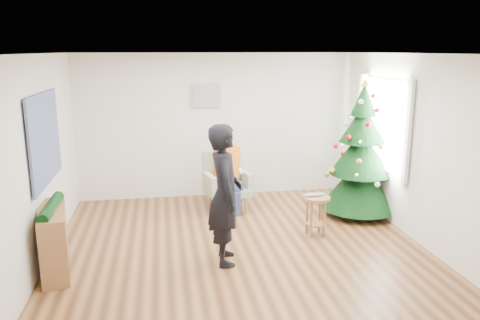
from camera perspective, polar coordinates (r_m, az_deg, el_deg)
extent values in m
plane|color=brown|center=(6.50, 0.01, -10.73)|extent=(5.00, 5.00, 0.00)
plane|color=white|center=(5.94, 0.02, 12.85)|extent=(5.00, 5.00, 0.00)
plane|color=silver|center=(8.52, -2.81, 4.18)|extent=(5.00, 0.00, 5.00)
plane|color=silver|center=(3.75, 6.48, -7.83)|extent=(5.00, 0.00, 5.00)
plane|color=silver|center=(6.19, -23.44, -0.38)|extent=(0.00, 5.00, 5.00)
plane|color=silver|center=(6.95, 20.80, 1.24)|extent=(0.00, 5.00, 5.00)
cube|color=white|center=(7.76, 17.05, 4.21)|extent=(0.04, 1.30, 1.40)
cube|color=white|center=(7.10, 19.50, 3.23)|extent=(0.05, 0.25, 1.50)
cube|color=white|center=(8.42, 14.60, 5.04)|extent=(0.05, 0.25, 1.50)
cylinder|color=#3F2816|center=(7.99, 14.16, -5.40)|extent=(0.09, 0.09, 0.28)
cone|color=black|center=(7.88, 14.32, -2.79)|extent=(1.23, 1.23, 0.80)
cone|color=black|center=(7.75, 14.54, 0.91)|extent=(0.98, 0.98, 0.71)
cone|color=black|center=(7.67, 14.74, 4.36)|extent=(0.72, 0.72, 0.61)
cone|color=black|center=(7.62, 14.91, 7.17)|extent=(0.42, 0.42, 0.52)
cone|color=gold|center=(7.60, 15.03, 9.15)|extent=(0.13, 0.13, 0.13)
cylinder|color=brown|center=(6.82, 9.29, -4.58)|extent=(0.40, 0.40, 0.04)
cylinder|color=brown|center=(6.95, 9.17, -7.68)|extent=(0.30, 0.30, 0.02)
imported|color=silver|center=(6.81, 9.30, -4.31)|extent=(0.35, 0.25, 0.03)
cube|color=gray|center=(7.85, -1.51, -3.79)|extent=(0.78, 0.74, 0.12)
cube|color=gray|center=(8.02, -2.22, -0.91)|extent=(0.68, 0.25, 0.60)
cube|color=gray|center=(7.71, -3.72, -2.90)|extent=(0.20, 0.53, 0.30)
cube|color=gray|center=(7.92, 0.63, -2.44)|extent=(0.20, 0.53, 0.30)
cube|color=navy|center=(7.74, -1.43, -3.04)|extent=(0.45, 0.47, 0.14)
cube|color=orange|center=(7.86, -1.67, -0.30)|extent=(0.43, 0.29, 0.55)
sphere|color=tan|center=(7.76, -1.67, 2.39)|extent=(0.21, 0.21, 0.21)
imported|color=black|center=(5.82, -1.85, -4.25)|extent=(0.45, 0.67, 1.78)
cube|color=white|center=(5.74, 0.05, -1.41)|extent=(0.04, 0.13, 0.04)
cube|color=brown|center=(6.15, -21.73, -9.12)|extent=(0.48, 1.04, 0.80)
cylinder|color=black|center=(6.01, -22.07, -5.41)|extent=(0.14, 0.90, 0.14)
cube|color=black|center=(6.42, -22.68, 2.43)|extent=(0.03, 1.50, 1.15)
cube|color=tan|center=(8.40, -4.19, 7.81)|extent=(0.52, 0.03, 0.42)
cube|color=gray|center=(8.38, -4.17, 7.79)|extent=(0.44, 0.02, 0.34)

